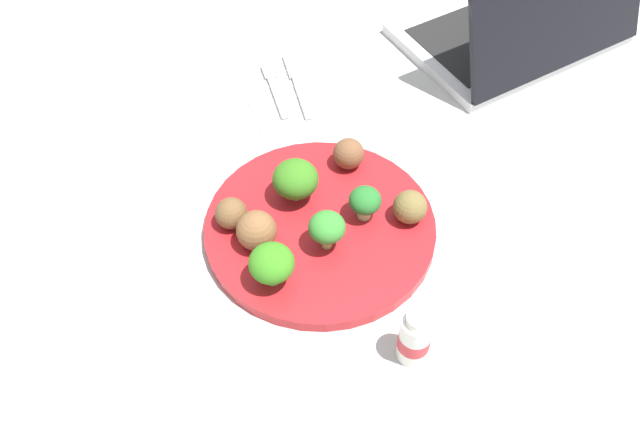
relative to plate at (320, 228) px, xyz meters
name	(u,v)px	position (x,y,z in m)	size (l,w,h in m)	color
ground_plane	(320,232)	(0.00, 0.00, -0.01)	(4.00, 4.00, 0.00)	#B2B2AD
plate	(320,228)	(0.00, 0.00, 0.00)	(0.28, 0.28, 0.02)	red
broccoli_floret_mid_left	(272,264)	(-0.07, 0.07, 0.04)	(0.05, 0.05, 0.05)	#9CD16A
broccoli_floret_mid_right	(364,200)	(0.00, -0.06, 0.03)	(0.04, 0.04, 0.04)	#A3CC7F
broccoli_floret_far_rim	(330,227)	(-0.03, 0.00, 0.04)	(0.04, 0.04, 0.05)	#A7BF67
broccoli_floret_back_right	(295,179)	(0.05, 0.02, 0.04)	(0.06, 0.06, 0.06)	#ABBB81
meatball_center	(256,230)	(-0.01, 0.08, 0.03)	(0.05, 0.05, 0.05)	brown
meatball_near_rim	(410,207)	(-0.02, -0.11, 0.03)	(0.04, 0.04, 0.04)	brown
meatball_front_right	(231,213)	(0.03, 0.10, 0.03)	(0.04, 0.04, 0.04)	brown
meatball_far_rim	(348,154)	(0.09, -0.06, 0.03)	(0.04, 0.04, 0.04)	brown
napkin	(287,90)	(0.26, -0.02, -0.01)	(0.17, 0.12, 0.01)	white
fork	(273,87)	(0.27, 0.00, 0.00)	(0.12, 0.02, 0.01)	silver
knife	(297,81)	(0.27, -0.03, 0.00)	(0.15, 0.02, 0.01)	silver
yogurt_bottle	(415,338)	(-0.19, -0.06, 0.03)	(0.03, 0.03, 0.07)	white
laptop	(522,24)	(0.28, -0.38, 0.03)	(0.31, 0.37, 0.21)	silver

